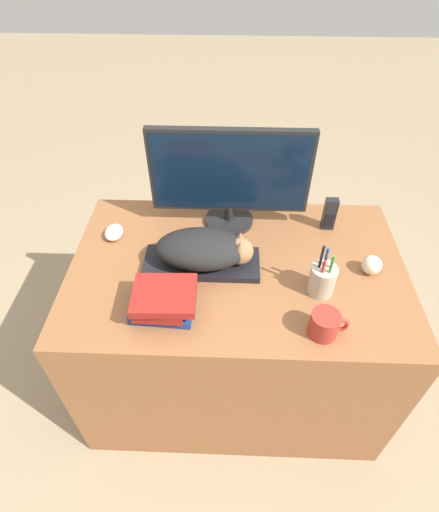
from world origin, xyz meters
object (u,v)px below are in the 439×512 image
at_px(baseball, 372,265).
at_px(pen_cup, 322,279).
at_px(phone, 330,214).
at_px(book_stack, 163,302).
at_px(cat, 206,249).
at_px(computer_mouse, 114,232).
at_px(monitor, 230,176).
at_px(coffee_mug, 325,324).
at_px(keyboard, 202,263).

bearing_deg(baseball, pen_cup, -153.12).
height_order(phone, book_stack, phone).
xyz_separation_m(cat, computer_mouse, (-0.36, 0.15, -0.06)).
xyz_separation_m(cat, baseball, (0.58, -0.01, -0.05)).
bearing_deg(cat, pen_cup, -14.98).
bearing_deg(monitor, cat, -106.74).
xyz_separation_m(coffee_mug, baseball, (0.20, 0.27, -0.01)).
xyz_separation_m(keyboard, computer_mouse, (-0.35, 0.15, 0.01)).
bearing_deg(phone, keyboard, -154.22).
relative_size(keyboard, phone, 3.04).
xyz_separation_m(computer_mouse, pen_cup, (0.75, -0.25, 0.04)).
bearing_deg(monitor, keyboard, -110.01).
bearing_deg(coffee_mug, monitor, 119.52).
distance_m(pen_cup, phone, 0.34).
bearing_deg(phone, book_stack, -143.05).
distance_m(computer_mouse, phone, 0.83).
relative_size(keyboard, computer_mouse, 4.41).
distance_m(monitor, computer_mouse, 0.49).
height_order(keyboard, phone, phone).
xyz_separation_m(monitor, phone, (0.39, -0.02, -0.15)).
bearing_deg(coffee_mug, pen_cup, 85.19).
relative_size(pen_cup, baseball, 2.87).
xyz_separation_m(monitor, book_stack, (-0.20, -0.46, -0.17)).
height_order(monitor, pen_cup, monitor).
xyz_separation_m(computer_mouse, baseball, (0.94, -0.16, 0.01)).
xyz_separation_m(keyboard, baseball, (0.59, -0.01, 0.02)).
bearing_deg(computer_mouse, baseball, -9.41).
bearing_deg(monitor, computer_mouse, -166.60).
bearing_deg(book_stack, coffee_mug, -7.36).
distance_m(cat, computer_mouse, 0.40).
xyz_separation_m(monitor, pen_cup, (0.31, -0.36, -0.16)).
distance_m(monitor, coffee_mug, 0.63).
height_order(monitor, book_stack, monitor).
distance_m(pen_cup, baseball, 0.21).
relative_size(computer_mouse, baseball, 1.35).
bearing_deg(cat, book_stack, -120.47).
xyz_separation_m(keyboard, phone, (0.48, 0.23, 0.05)).
distance_m(keyboard, book_stack, 0.24).
height_order(keyboard, cat, cat).
height_order(monitor, baseball, monitor).
relative_size(monitor, coffee_mug, 4.97).
height_order(keyboard, pen_cup, pen_cup).
distance_m(computer_mouse, coffee_mug, 0.85).
xyz_separation_m(keyboard, book_stack, (-0.11, -0.21, 0.04)).
relative_size(baseball, book_stack, 0.32).
bearing_deg(computer_mouse, coffee_mug, -29.73).
distance_m(keyboard, computer_mouse, 0.38).
bearing_deg(keyboard, cat, -0.00).
bearing_deg(computer_mouse, monitor, 13.40).
bearing_deg(phone, pen_cup, -102.64).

